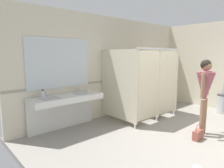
# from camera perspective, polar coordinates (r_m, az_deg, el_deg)

# --- Properties ---
(ground_plane) EXTENTS (6.43, 6.24, 0.10)m
(ground_plane) POSITION_cam_1_polar(r_m,az_deg,el_deg) (4.86, 25.28, -15.12)
(ground_plane) COLOR gray
(wall_back) EXTENTS (6.43, 0.12, 2.90)m
(wall_back) POSITION_cam_1_polar(r_m,az_deg,el_deg) (6.17, 0.81, 4.92)
(wall_back) COLOR beige
(wall_back) RESTS_ON ground_plane
(wall_back_tile_band) EXTENTS (6.43, 0.01, 0.06)m
(wall_back_tile_band) POSITION_cam_1_polar(r_m,az_deg,el_deg) (6.16, 1.20, 1.17)
(wall_back_tile_band) COLOR #9E937F
(wall_back_tile_band) RESTS_ON wall_back
(vanity_counter) EXTENTS (1.74, 0.60, 0.98)m
(vanity_counter) POSITION_cam_1_polar(r_m,az_deg,el_deg) (4.97, -13.19, -5.60)
(vanity_counter) COLOR silver
(vanity_counter) RESTS_ON ground_plane
(mirror_panel) EXTENTS (1.64, 0.02, 1.20)m
(mirror_panel) POSITION_cam_1_polar(r_m,az_deg,el_deg) (5.02, -14.74, 5.74)
(mirror_panel) COLOR silver
(mirror_panel) RESTS_ON wall_back
(bathroom_stalls) EXTENTS (1.84, 1.35, 2.00)m
(bathroom_stalls) POSITION_cam_1_polar(r_m,az_deg,el_deg) (5.80, 9.43, 0.56)
(bathroom_stalls) COLOR beige
(bathroom_stalls) RESTS_ON ground_plane
(trash_bin) EXTENTS (0.36, 0.36, 0.58)m
(trash_bin) POSITION_cam_1_polar(r_m,az_deg,el_deg) (7.23, 29.02, -4.91)
(trash_bin) COLOR #B7BABF
(trash_bin) RESTS_ON ground_plane
(person_standing) EXTENTS (0.58, 0.48, 1.71)m
(person_standing) POSITION_cam_1_polar(r_m,az_deg,el_deg) (4.89, 24.97, -0.97)
(person_standing) COLOR #8C664C
(person_standing) RESTS_ON ground_plane
(handbag) EXTENTS (0.29, 0.12, 0.36)m
(handbag) POSITION_cam_1_polar(r_m,az_deg,el_deg) (4.81, 23.29, -13.06)
(handbag) COLOR #934C42
(handbag) RESTS_ON ground_plane
(soap_dispenser) EXTENTS (0.07, 0.07, 0.18)m
(soap_dispenser) POSITION_cam_1_polar(r_m,az_deg,el_deg) (4.78, -19.06, -2.68)
(soap_dispenser) COLOR white
(soap_dispenser) RESTS_ON vanity_counter
(paper_cup) EXTENTS (0.07, 0.07, 0.10)m
(paper_cup) POSITION_cam_1_polar(r_m,az_deg,el_deg) (5.01, -6.83, -2.11)
(paper_cup) COLOR beige
(paper_cup) RESTS_ON vanity_counter
(floor_drain_cover) EXTENTS (0.14, 0.14, 0.01)m
(floor_drain_cover) POSITION_cam_1_polar(r_m,az_deg,el_deg) (3.80, 23.03, -20.91)
(floor_drain_cover) COLOR #B7BABF
(floor_drain_cover) RESTS_ON ground_plane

